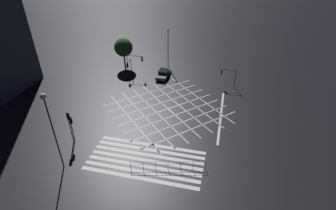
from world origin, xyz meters
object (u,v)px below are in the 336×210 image
traffic_light_ne_main (227,74)px  waiting_car (163,74)px  traffic_light_sw_main (71,124)px  street_tree_near (123,47)px  street_lamp_east (168,43)px  traffic_light_sw_cross (69,121)px  traffic_light_nw_cross (129,65)px  street_lamp_west (49,115)px  traffic_light_nw_main (136,61)px

traffic_light_ne_main → waiting_car: 11.52m
traffic_light_sw_main → waiting_car: 21.23m
traffic_light_sw_main → street_tree_near: size_ratio=0.63×
street_lamp_east → traffic_light_ne_main: bearing=-27.9°
street_lamp_east → waiting_car: street_lamp_east is taller
traffic_light_sw_cross → traffic_light_sw_main: bearing=-53.7°
traffic_light_nw_cross → waiting_car: traffic_light_nw_cross is taller
traffic_light_nw_cross → waiting_car: 6.44m
street_lamp_east → street_lamp_west: bearing=-99.7°
traffic_light_ne_main → traffic_light_nw_main: size_ratio=0.81×
traffic_light_ne_main → street_lamp_west: street_lamp_west is taller
traffic_light_sw_main → street_lamp_west: bearing=-76.3°
traffic_light_sw_main → traffic_light_sw_cross: bearing=-143.7°
traffic_light_sw_main → traffic_light_nw_main: 19.57m
traffic_light_nw_main → street_lamp_west: bearing=-90.9°
traffic_light_nw_cross → street_lamp_west: size_ratio=0.35×
traffic_light_sw_main → street_lamp_west: size_ratio=0.38×
traffic_light_nw_main → street_tree_near: (-3.51, 3.23, 1.02)m
traffic_light_nw_main → street_lamp_east: (4.70, 5.75, 1.74)m
traffic_light_nw_cross → traffic_light_sw_main: size_ratio=0.90×
traffic_light_sw_main → street_lamp_east: (6.11, 25.27, 2.10)m
traffic_light_nw_cross → traffic_light_sw_main: (-0.47, -18.42, 0.22)m
traffic_light_sw_main → street_tree_near: bearing=95.3°
street_lamp_west → traffic_light_nw_cross: bearing=91.5°
street_tree_near → traffic_light_nw_cross: bearing=-59.3°
street_lamp_east → street_lamp_west: (-5.05, -29.61, 2.36)m
traffic_light_nw_cross → street_lamp_east: 9.16m
traffic_light_sw_main → traffic_light_nw_main: bearing=85.9°
traffic_light_nw_cross → traffic_light_nw_main: bearing=139.3°
waiting_car → traffic_light_sw_main: bearing=-17.7°
street_lamp_east → street_lamp_west: street_lamp_west is taller
traffic_light_nw_cross → street_tree_near: street_tree_near is taller
traffic_light_sw_cross → waiting_car: size_ratio=0.94×
street_lamp_east → street_tree_near: bearing=-162.9°
traffic_light_nw_cross → traffic_light_sw_cross: bearing=-1.9°
traffic_light_sw_main → street_lamp_east: street_lamp_east is taller
traffic_light_ne_main → street_lamp_east: (-11.66, 6.16, 2.34)m
traffic_light_nw_cross → traffic_light_ne_main: size_ratio=1.02×
traffic_light_sw_cross → street_tree_near: bearing=4.9°
street_tree_near → street_lamp_east: bearing=17.1°
traffic_light_nw_main → street_tree_near: street_tree_near is taller
traffic_light_nw_main → traffic_light_sw_cross: 19.69m
street_tree_near → traffic_light_ne_main: bearing=-10.4°
street_lamp_east → traffic_light_nw_cross: bearing=-129.5°
traffic_light_nw_main → traffic_light_ne_main: bearing=-1.5°
street_tree_near → waiting_car: street_tree_near is taller
traffic_light_ne_main → street_tree_near: bearing=-10.4°
traffic_light_sw_cross → street_lamp_west: 5.95m
traffic_light_nw_cross → traffic_light_ne_main: (17.30, 0.68, -0.02)m
traffic_light_ne_main → traffic_light_sw_main: traffic_light_sw_main is taller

